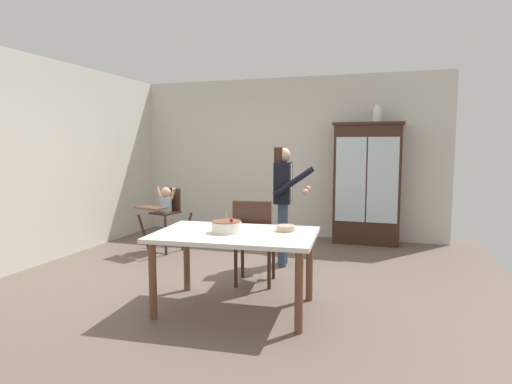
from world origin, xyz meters
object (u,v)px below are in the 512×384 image
at_px(ceramic_vase, 377,115).
at_px(adult_person, 284,191).
at_px(dining_table, 235,242).
at_px(serving_bowl, 286,228).
at_px(birthday_cake, 227,227).
at_px(china_cabinet, 367,183).
at_px(high_chair_with_toddler, 165,207).
at_px(dining_chair_far_side, 254,237).

relative_size(ceramic_vase, adult_person, 0.18).
relative_size(dining_table, serving_bowl, 8.66).
xyz_separation_m(ceramic_vase, birthday_cake, (-1.22, -3.27, -1.24)).
distance_m(adult_person, dining_table, 1.64).
bearing_deg(china_cabinet, dining_table, -107.36).
height_order(high_chair_with_toddler, adult_person, adult_person).
bearing_deg(dining_table, serving_bowl, 26.06).
height_order(dining_table, serving_bowl, serving_bowl).
bearing_deg(adult_person, high_chair_with_toddler, 76.80).
bearing_deg(ceramic_vase, china_cabinet, -178.25).
distance_m(china_cabinet, high_chair_with_toddler, 3.15).
distance_m(china_cabinet, dining_chair_far_side, 2.79).
relative_size(ceramic_vase, high_chair_with_toddler, 0.28).
relative_size(adult_person, serving_bowl, 8.50).
bearing_deg(dining_table, ceramic_vase, 70.74).
bearing_deg(dining_chair_far_side, serving_bowl, 126.70).
xyz_separation_m(china_cabinet, birthday_cake, (-1.10, -3.26, -0.17)).
distance_m(serving_bowl, dining_chair_far_side, 0.71).
bearing_deg(china_cabinet, ceramic_vase, 1.75).
xyz_separation_m(dining_table, dining_chair_far_side, (-0.04, 0.70, -0.09)).
bearing_deg(dining_chair_far_side, high_chair_with_toddler, -40.87).
bearing_deg(dining_chair_far_side, china_cabinet, -120.39).
bearing_deg(serving_bowl, china_cabinet, 79.15).
height_order(ceramic_vase, high_chair_with_toddler, ceramic_vase).
relative_size(china_cabinet, ceramic_vase, 7.08).
relative_size(china_cabinet, adult_person, 1.25).
bearing_deg(adult_person, dining_table, 171.07).
relative_size(ceramic_vase, dining_chair_far_side, 0.28).
xyz_separation_m(adult_person, serving_bowl, (0.37, -1.39, -0.20)).
xyz_separation_m(high_chair_with_toddler, dining_table, (1.77, -1.82, -0.01)).
bearing_deg(ceramic_vase, dining_chair_far_side, -114.81).
distance_m(high_chair_with_toddler, birthday_cake, 2.50).
distance_m(high_chair_with_toddler, serving_bowl, 2.73).
height_order(adult_person, dining_table, adult_person).
relative_size(birthday_cake, serving_bowl, 1.56).
distance_m(adult_person, dining_chair_far_side, 1.00).
distance_m(china_cabinet, serving_bowl, 3.10).
relative_size(adult_person, birthday_cake, 5.47).
distance_m(ceramic_vase, high_chair_with_toddler, 3.52).
bearing_deg(adult_person, serving_bowl, -171.82).
distance_m(china_cabinet, birthday_cake, 3.45).
relative_size(dining_table, birthday_cake, 5.57).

